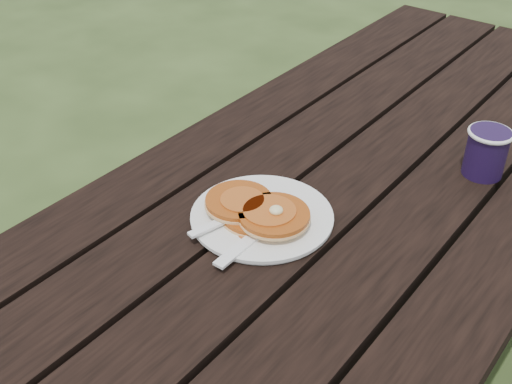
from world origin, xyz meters
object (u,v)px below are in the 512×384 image
Objects in this scene: picnic_table at (349,307)px; plate at (262,217)px; pancake_stack at (257,210)px; coffee_cup at (487,150)px.

plate reaches higher than picnic_table.
plate is at bearing -101.59° from picnic_table.
picnic_table is at bearing 78.39° from pancake_stack.
picnic_table is at bearing 78.41° from plate.
picnic_table is 0.47m from plate.
pancake_stack reaches higher than plate.
coffee_cup is (0.19, 0.11, 0.44)m from picnic_table.
pancake_stack is 2.05× the size of coffee_cup.
pancake_stack is at bearing -101.61° from picnic_table.
picnic_table is 9.54× the size of pancake_stack.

